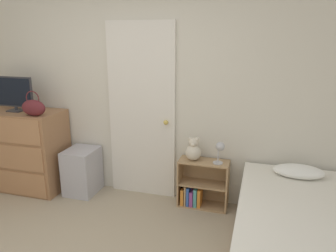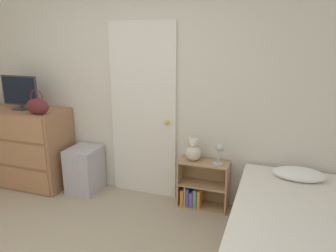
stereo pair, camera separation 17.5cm
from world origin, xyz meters
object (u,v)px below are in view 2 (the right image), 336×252
(storage_bin, at_px, (85,169))
(bookshelf, at_px, (200,188))
(teddy_bear, at_px, (194,151))
(handbag, at_px, (37,106))
(bed, at_px, (297,241))
(dresser, at_px, (29,147))
(desk_lamp, at_px, (220,150))
(tv, at_px, (20,92))

(storage_bin, height_order, bookshelf, storage_bin)
(bookshelf, bearing_deg, teddy_bear, -176.85)
(handbag, bearing_deg, bed, -9.20)
(dresser, distance_m, bed, 3.35)
(desk_lamp, bearing_deg, tv, -177.16)
(storage_bin, height_order, bed, bed)
(dresser, height_order, desk_lamp, dresser)
(tv, height_order, handbag, tv)
(storage_bin, distance_m, bed, 2.59)
(dresser, height_order, handbag, handbag)
(handbag, xyz_separation_m, bed, (2.93, -0.47, -0.84))
(handbag, height_order, desk_lamp, handbag)
(dresser, height_order, tv, tv)
(storage_bin, xyz_separation_m, desk_lamp, (1.69, 0.05, 0.45))
(dresser, xyz_separation_m, desk_lamp, (2.48, 0.11, 0.23))
(tv, height_order, bed, tv)
(bookshelf, distance_m, teddy_bear, 0.45)
(tv, bearing_deg, teddy_bear, 4.19)
(handbag, height_order, bookshelf, handbag)
(tv, bearing_deg, desk_lamp, 2.84)
(dresser, bearing_deg, handbag, -24.50)
(desk_lamp, distance_m, bed, 1.19)
(desk_lamp, bearing_deg, handbag, -172.73)
(dresser, distance_m, desk_lamp, 2.49)
(bookshelf, height_order, bed, bed)
(tv, xyz_separation_m, desk_lamp, (2.50, 0.12, -0.50))
(storage_bin, height_order, teddy_bear, teddy_bear)
(teddy_bear, bearing_deg, dresser, -176.17)
(tv, bearing_deg, storage_bin, 5.52)
(desk_lamp, bearing_deg, bookshelf, 169.00)
(dresser, bearing_deg, bookshelf, 3.81)
(handbag, xyz_separation_m, storage_bin, (0.43, 0.22, -0.83))
(storage_bin, distance_m, teddy_bear, 1.45)
(dresser, distance_m, handbag, 0.72)
(tv, height_order, bookshelf, tv)
(tv, relative_size, teddy_bear, 1.91)
(handbag, xyz_separation_m, bookshelf, (1.91, 0.31, -0.89))
(handbag, relative_size, teddy_bear, 1.11)
(tv, bearing_deg, bed, -10.64)
(bookshelf, distance_m, bed, 1.29)
(handbag, xyz_separation_m, teddy_bear, (1.82, 0.31, -0.44))
(handbag, bearing_deg, bookshelf, 9.31)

